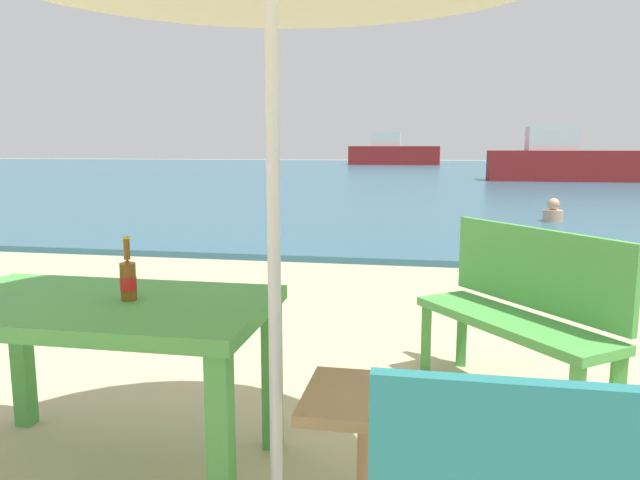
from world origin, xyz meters
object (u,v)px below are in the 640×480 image
boat_fishing_trawler (562,162)px  beer_bottle_amber (128,278)px  picnic_table_green (100,326)px  bench_green_right (522,304)px  boat_tanker (393,153)px  side_table_wood (367,444)px  swimmer_person (553,212)px

boat_fishing_trawler → beer_bottle_amber: bearing=-105.5°
picnic_table_green → bench_green_right: 2.13m
picnic_table_green → bench_green_right: bearing=30.9°
beer_bottle_amber → bench_green_right: size_ratio=0.23×
boat_fishing_trawler → picnic_table_green: bearing=-105.8°
picnic_table_green → bench_green_right: size_ratio=1.20×
bench_green_right → boat_tanker: bearing=94.6°
side_table_wood → bench_green_right: size_ratio=0.46×
boat_tanker → beer_bottle_amber: bearing=-87.9°
bench_green_right → boat_tanker: (-3.23, 40.06, 0.38)m
side_table_wood → bench_green_right: (0.69, 1.32, 0.19)m
swimmer_person → side_table_wood: bearing=-104.4°
picnic_table_green → boat_tanker: 41.18m
picnic_table_green → swimmer_person: (3.45, 8.81, -0.41)m
picnic_table_green → side_table_wood: (1.14, -0.22, -0.30)m
side_table_wood → boat_tanker: bearing=93.5°
swimmer_person → boat_fishing_trawler: 13.41m
beer_bottle_amber → bench_green_right: (1.70, 1.07, -0.31)m
bench_green_right → boat_fishing_trawler: size_ratio=0.21×
bench_green_right → picnic_table_green: bearing=-149.1°
picnic_table_green → beer_bottle_amber: beer_bottle_amber is taller
picnic_table_green → boat_fishing_trawler: 22.78m
boat_fishing_trawler → boat_tanker: (-7.61, 19.24, 0.11)m
swimmer_person → boat_tanker: boat_tanker is taller
side_table_wood → boat_tanker: size_ratio=0.08×
swimmer_person → picnic_table_green: bearing=-111.4°
boat_fishing_trawler → boat_tanker: bearing=111.6°
bench_green_right → swimmer_person: bearing=78.1°
side_table_wood → swimmer_person: bearing=75.6°
boat_tanker → swimmer_person: bearing=-81.5°
bench_green_right → boat_tanker: 40.19m
beer_bottle_amber → boat_tanker: size_ratio=0.04×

